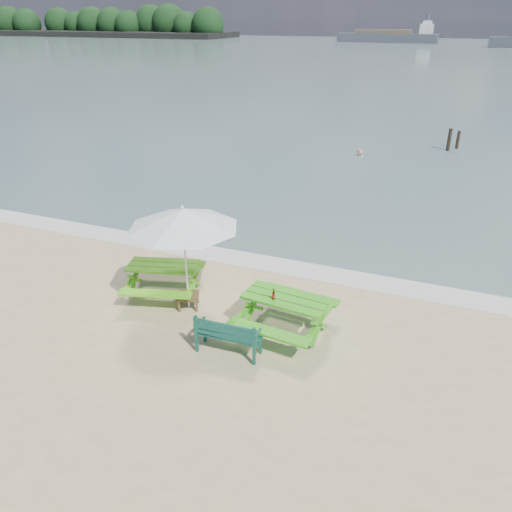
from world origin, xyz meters
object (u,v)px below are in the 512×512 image
at_px(park_bench, 229,342).
at_px(patio_umbrella, 183,218).
at_px(picnic_table_left, 165,280).
at_px(beer_bottle, 274,296).
at_px(side_table, 188,301).
at_px(swimmer, 359,165).
at_px(picnic_table_right, 285,315).

xyz_separation_m(park_bench, patio_umbrella, (-1.59, 1.22, 1.96)).
bearing_deg(patio_umbrella, picnic_table_left, 158.69).
bearing_deg(picnic_table_left, beer_bottle, -11.06).
relative_size(picnic_table_left, side_table, 3.45).
distance_m(side_table, swimmer, 15.26).
relative_size(park_bench, beer_bottle, 5.12).
bearing_deg(side_table, patio_umbrella, -63.43).
xyz_separation_m(picnic_table_right, beer_bottle, (-0.21, -0.17, 0.52)).
distance_m(picnic_table_left, picnic_table_right, 3.23).
relative_size(side_table, patio_umbrella, 0.20).
bearing_deg(beer_bottle, side_table, 172.98).
bearing_deg(patio_umbrella, swimmer, 86.61).
relative_size(park_bench, side_table, 2.04).
height_order(picnic_table_right, patio_umbrella, patio_umbrella).
relative_size(park_bench, swimmer, 0.82).
xyz_separation_m(picnic_table_left, patio_umbrella, (0.81, -0.32, 1.82)).
relative_size(picnic_table_right, swimmer, 1.32).
distance_m(picnic_table_left, swimmer, 15.02).
bearing_deg(beer_bottle, picnic_table_right, 38.33).
distance_m(picnic_table_left, park_bench, 2.85).
bearing_deg(picnic_table_left, picnic_table_right, -7.44).
distance_m(park_bench, beer_bottle, 1.31).
xyz_separation_m(picnic_table_left, side_table, (0.81, -0.32, -0.22)).
height_order(picnic_table_right, side_table, picnic_table_right).
bearing_deg(swimmer, picnic_table_left, -96.55).
bearing_deg(patio_umbrella, beer_bottle, -7.02).
distance_m(park_bench, swimmer, 16.47).
bearing_deg(park_bench, patio_umbrella, 142.50).
xyz_separation_m(picnic_table_right, swimmer, (-1.49, 15.32, -0.85)).
distance_m(picnic_table_right, side_table, 2.40).
height_order(park_bench, side_table, park_bench).
distance_m(picnic_table_left, beer_bottle, 3.09).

